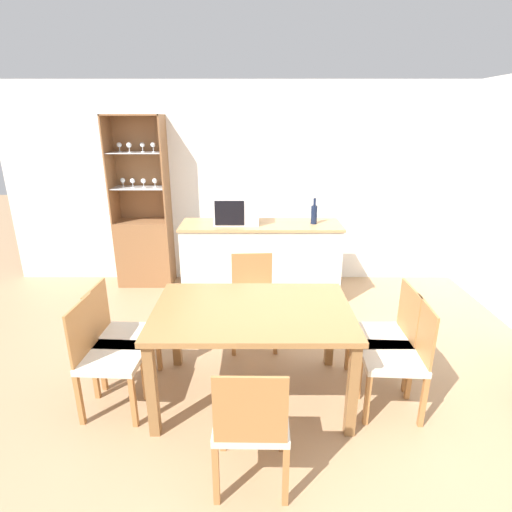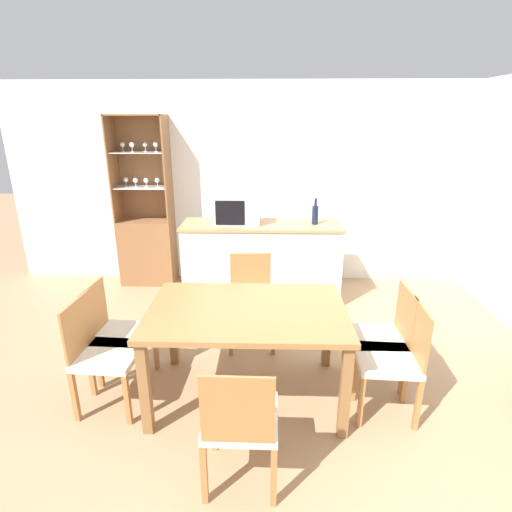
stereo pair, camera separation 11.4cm
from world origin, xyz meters
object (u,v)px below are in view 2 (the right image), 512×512
at_px(dining_chair_side_right_far, 382,338).
at_px(dining_chair_side_left_far, 117,334).
at_px(wine_bottle, 315,214).
at_px(microwave, 237,210).
at_px(display_cabinet, 147,238).
at_px(dining_chair_side_left_near, 103,353).
at_px(dining_table, 247,320).
at_px(dining_chair_head_near, 240,421).
at_px(dining_chair_head_far, 251,300).
at_px(dining_chair_side_right_near, 393,358).

bearing_deg(dining_chair_side_right_far, dining_chair_side_left_far, 89.90).
relative_size(dining_chair_side_right_far, wine_bottle, 2.89).
bearing_deg(microwave, display_cabinet, 158.80).
bearing_deg(wine_bottle, dining_chair_side_left_near, -131.82).
height_order(dining_table, dining_chair_head_near, dining_chair_head_near).
height_order(dining_chair_head_far, dining_chair_side_left_far, same).
height_order(dining_table, dining_chair_side_right_near, dining_chair_side_right_near).
distance_m(dining_chair_side_left_near, dining_chair_side_right_near, 2.14).
bearing_deg(dining_chair_side_right_near, dining_chair_side_left_far, 85.35).
height_order(dining_table, dining_chair_head_far, dining_chair_head_far).
relative_size(dining_chair_head_near, wine_bottle, 2.89).
height_order(dining_table, wine_bottle, wine_bottle).
relative_size(display_cabinet, dining_chair_side_left_near, 2.48).
relative_size(display_cabinet, dining_chair_head_near, 2.48).
bearing_deg(display_cabinet, dining_table, -58.42).
relative_size(dining_chair_head_near, microwave, 1.69).
xyz_separation_m(dining_table, dining_chair_side_right_far, (1.07, 0.15, -0.22)).
distance_m(dining_chair_head_near, dining_chair_side_right_far, 1.44).
bearing_deg(dining_chair_side_left_near, dining_chair_side_right_near, 93.06).
distance_m(dining_chair_side_left_far, dining_chair_side_right_near, 2.16).
bearing_deg(dining_chair_side_left_far, dining_chair_side_left_near, 2.71).
relative_size(dining_chair_side_left_near, dining_chair_side_right_far, 1.00).
bearing_deg(wine_bottle, dining_chair_side_right_near, -79.35).
xyz_separation_m(dining_chair_head_near, microwave, (-0.20, 2.67, 0.66)).
bearing_deg(display_cabinet, dining_chair_side_right_near, -44.73).
xyz_separation_m(dining_chair_side_left_near, dining_chair_side_right_near, (2.14, -0.01, 0.00)).
xyz_separation_m(dining_chair_head_near, wine_bottle, (0.70, 2.65, 0.61)).
height_order(display_cabinet, wine_bottle, display_cabinet).
bearing_deg(dining_chair_side_right_far, dining_chair_head_far, 57.99).
bearing_deg(dining_chair_side_right_far, wine_bottle, 12.41).
bearing_deg(dining_chair_head_far, dining_chair_head_near, 86.18).
bearing_deg(dining_chair_head_near, wine_bottle, 76.08).
distance_m(dining_chair_side_left_near, dining_chair_side_right_far, 2.16).
bearing_deg(wine_bottle, dining_table, -110.83).
relative_size(display_cabinet, wine_bottle, 7.16).
bearing_deg(dining_chair_head_near, display_cabinet, 115.33).
bearing_deg(dining_chair_head_near, dining_chair_head_far, 90.94).
xyz_separation_m(display_cabinet, dining_chair_side_right_far, (2.50, -2.19, -0.17)).
bearing_deg(dining_chair_side_left_far, display_cabinet, -167.85).
distance_m(dining_chair_head_near, wine_bottle, 2.81).
bearing_deg(dining_table, dining_chair_head_far, 90.22).
bearing_deg(dining_chair_side_left_far, microwave, 155.66).
bearing_deg(dining_chair_side_left_near, dining_table, 100.80).
height_order(dining_chair_side_left_near, wine_bottle, wine_bottle).
bearing_deg(dining_chair_side_right_far, display_cabinet, 48.82).
xyz_separation_m(display_cabinet, dining_chair_head_near, (1.43, -3.15, -0.17)).
distance_m(dining_chair_side_left_far, microwave, 2.02).
relative_size(display_cabinet, dining_table, 1.45).
relative_size(dining_chair_side_left_far, dining_chair_side_right_near, 1.00).
bearing_deg(wine_bottle, dining_chair_head_near, -104.77).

